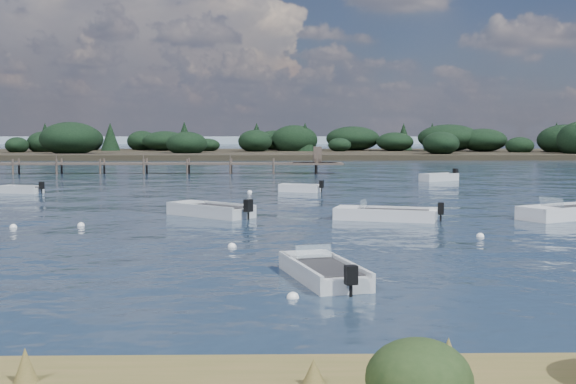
{
  "coord_description": "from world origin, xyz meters",
  "views": [
    {
      "loc": [
        -0.3,
        -24.02,
        4.19
      ],
      "look_at": [
        0.41,
        14.0,
        1.0
      ],
      "focal_mm": 45.0,
      "sensor_mm": 36.0,
      "label": 1
    }
  ],
  "objects_px": {
    "dinghy_mid_white_b": "(567,215)",
    "dinghy_mid_grey": "(210,213)",
    "tender_far_white": "(300,190)",
    "dinghy_mid_white_a": "(385,217)",
    "jetty": "(59,164)",
    "tender_far_grey_b": "(439,179)",
    "tender_far_grey": "(21,191)",
    "dinghy_near_olive": "(323,274)"
  },
  "relations": [
    {
      "from": "dinghy_mid_white_b",
      "to": "tender_far_grey",
      "type": "distance_m",
      "value": 34.83
    },
    {
      "from": "dinghy_mid_white_b",
      "to": "dinghy_near_olive",
      "type": "distance_m",
      "value": 19.08
    },
    {
      "from": "dinghy_near_olive",
      "to": "dinghy_mid_white_a",
      "type": "bearing_deg",
      "value": 74.29
    },
    {
      "from": "dinghy_near_olive",
      "to": "dinghy_mid_white_b",
      "type": "bearing_deg",
      "value": 47.99
    },
    {
      "from": "tender_far_grey_b",
      "to": "dinghy_mid_white_a",
      "type": "bearing_deg",
      "value": -107.97
    },
    {
      "from": "dinghy_near_olive",
      "to": "tender_far_white",
      "type": "bearing_deg",
      "value": 89.27
    },
    {
      "from": "tender_far_white",
      "to": "jetty",
      "type": "xyz_separation_m",
      "value": [
        -23.2,
        22.01,
        0.83
      ]
    },
    {
      "from": "tender_far_white",
      "to": "dinghy_near_olive",
      "type": "relative_size",
      "value": 0.7
    },
    {
      "from": "dinghy_near_olive",
      "to": "dinghy_mid_white_a",
      "type": "distance_m",
      "value": 14.34
    },
    {
      "from": "tender_far_white",
      "to": "dinghy_mid_white_a",
      "type": "distance_m",
      "value": 16.38
    },
    {
      "from": "dinghy_mid_grey",
      "to": "jetty",
      "type": "height_order",
      "value": "jetty"
    },
    {
      "from": "dinghy_mid_white_a",
      "to": "jetty",
      "type": "xyz_separation_m",
      "value": [
        -26.7,
        38.01,
        0.83
      ]
    },
    {
      "from": "tender_far_grey_b",
      "to": "tender_far_white",
      "type": "xyz_separation_m",
      "value": [
        -12.24,
        -10.96,
        -0.03
      ]
    },
    {
      "from": "dinghy_mid_white_b",
      "to": "dinghy_mid_grey",
      "type": "height_order",
      "value": "dinghy_mid_white_b"
    },
    {
      "from": "dinghy_mid_grey",
      "to": "dinghy_near_olive",
      "type": "bearing_deg",
      "value": -73.59
    },
    {
      "from": "tender_far_white",
      "to": "dinghy_mid_white_b",
      "type": "bearing_deg",
      "value": -51.59
    },
    {
      "from": "dinghy_mid_white_b",
      "to": "dinghy_near_olive",
      "type": "bearing_deg",
      "value": -132.01
    },
    {
      "from": "dinghy_mid_grey",
      "to": "jetty",
      "type": "distance_m",
      "value": 40.63
    },
    {
      "from": "tender_far_white",
      "to": "dinghy_mid_grey",
      "type": "height_order",
      "value": "dinghy_mid_grey"
    },
    {
      "from": "tender_far_white",
      "to": "dinghy_mid_white_a",
      "type": "xyz_separation_m",
      "value": [
        3.5,
        -16.0,
        0.0
      ]
    },
    {
      "from": "tender_far_white",
      "to": "tender_far_grey",
      "type": "bearing_deg",
      "value": -178.04
    },
    {
      "from": "tender_far_grey",
      "to": "tender_far_grey_b",
      "type": "xyz_separation_m",
      "value": [
        31.3,
        11.61,
        0.04
      ]
    },
    {
      "from": "tender_far_grey_b",
      "to": "dinghy_mid_white_a",
      "type": "height_order",
      "value": "tender_far_grey_b"
    },
    {
      "from": "dinghy_mid_white_b",
      "to": "dinghy_mid_white_a",
      "type": "bearing_deg",
      "value": -177.6
    },
    {
      "from": "tender_far_grey",
      "to": "tender_far_grey_b",
      "type": "distance_m",
      "value": 33.38
    },
    {
      "from": "dinghy_mid_white_b",
      "to": "jetty",
      "type": "bearing_deg",
      "value": 133.4
    },
    {
      "from": "jetty",
      "to": "tender_far_white",
      "type": "bearing_deg",
      "value": -43.49
    },
    {
      "from": "jetty",
      "to": "dinghy_mid_white_b",
      "type": "bearing_deg",
      "value": -46.6
    },
    {
      "from": "dinghy_mid_grey",
      "to": "dinghy_mid_white_a",
      "type": "bearing_deg",
      "value": -11.43
    },
    {
      "from": "tender_far_grey",
      "to": "dinghy_near_olive",
      "type": "xyz_separation_m",
      "value": [
        18.68,
        -29.15,
        -0.0
      ]
    },
    {
      "from": "dinghy_mid_white_b",
      "to": "tender_far_grey_b",
      "type": "relative_size",
      "value": 1.45
    },
    {
      "from": "tender_far_grey_b",
      "to": "dinghy_near_olive",
      "type": "relative_size",
      "value": 0.82
    },
    {
      "from": "tender_far_grey",
      "to": "dinghy_mid_white_a",
      "type": "bearing_deg",
      "value": -34.23
    },
    {
      "from": "tender_far_grey",
      "to": "dinghy_mid_grey",
      "type": "xyz_separation_m",
      "value": [
        14.11,
        -13.64,
        0.02
      ]
    },
    {
      "from": "dinghy_mid_white_b",
      "to": "jetty",
      "type": "distance_m",
      "value": 51.8
    },
    {
      "from": "tender_far_grey",
      "to": "tender_far_grey_b",
      "type": "relative_size",
      "value": 0.88
    },
    {
      "from": "tender_far_white",
      "to": "dinghy_mid_grey",
      "type": "bearing_deg",
      "value": -109.11
    },
    {
      "from": "tender_far_grey_b",
      "to": "dinghy_mid_white_a",
      "type": "distance_m",
      "value": 28.34
    },
    {
      "from": "tender_far_grey",
      "to": "dinghy_near_olive",
      "type": "height_order",
      "value": "dinghy_near_olive"
    },
    {
      "from": "tender_far_white",
      "to": "tender_far_grey_b",
      "type": "bearing_deg",
      "value": 41.83
    },
    {
      "from": "tender_far_white",
      "to": "jetty",
      "type": "distance_m",
      "value": 31.99
    },
    {
      "from": "dinghy_mid_grey",
      "to": "tender_far_white",
      "type": "bearing_deg",
      "value": 70.89
    }
  ]
}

